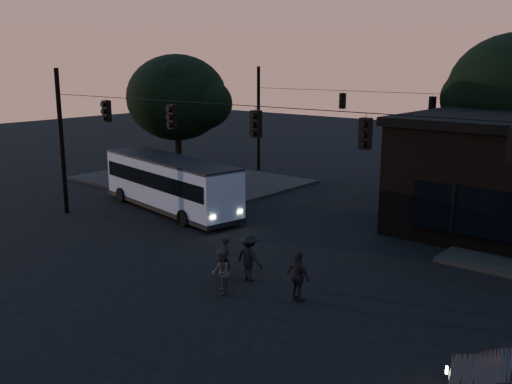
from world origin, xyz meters
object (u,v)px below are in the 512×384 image
Objects in this scene: bus at (170,181)px; pedestrian_b at (221,272)px; pedestrian_a at (225,258)px; pedestrian_d at (249,257)px; pedestrian_c at (298,277)px.

bus reaches higher than pedestrian_b.
pedestrian_a is 0.94m from pedestrian_d.
pedestrian_d reaches higher than pedestrian_b.
pedestrian_b is 1.59m from pedestrian_d.
bus is at bearing 160.99° from pedestrian_a.
bus is 6.57× the size of pedestrian_b.
pedestrian_c is (2.38, 1.19, 0.07)m from pedestrian_b.
pedestrian_c is 0.98× the size of pedestrian_d.
bus is 5.90× the size of pedestrian_d.
pedestrian_b is (0.91, -1.19, 0.01)m from pedestrian_a.
pedestrian_a is at bearing 12.39° from pedestrian_c.
pedestrian_c reaches higher than pedestrian_a.
pedestrian_b is (9.82, -6.58, -0.80)m from bus.
pedestrian_d is at bearing -16.61° from bus.
bus is 6.02× the size of pedestrian_c.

